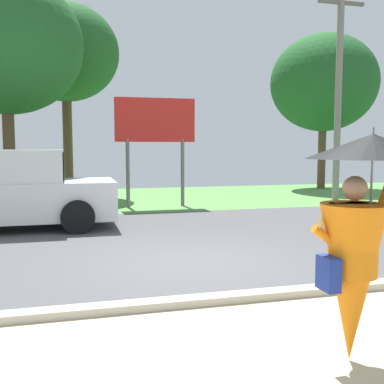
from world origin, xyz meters
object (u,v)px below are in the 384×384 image
Objects in this scene: pickup_truck at (4,193)px; roadside_billboard at (155,128)px; monk_pedestrian at (358,234)px; tree_right_far at (324,83)px; utility_pole at (338,90)px; tree_right_mid at (65,53)px; tree_left_far at (5,44)px.

roadside_billboard reaches higher than pickup_truck.
roadside_billboard is at bearing 34.47° from pickup_truck.
tree_right_far is (8.81, 15.58, 3.66)m from monk_pedestrian.
utility_pole is 2.18× the size of roadside_billboard.
tree_right_far is at bearing 3.03° from tree_right_mid.
tree_right_mid is at bearing 75.82° from pickup_truck.
pickup_truck is 0.68× the size of utility_pole.
tree_right_mid is (1.46, 6.97, 4.61)m from pickup_truck.
utility_pole is 11.30m from tree_left_far.
pickup_truck is 5.52m from roadside_billboard.
tree_right_mid reaches higher than roadside_billboard.
roadside_billboard is at bearing -178.13° from utility_pole.
utility_pole reaches higher than monk_pedestrian.
tree_left_far is (-11.25, 0.41, 1.05)m from utility_pole.
roadside_billboard is at bearing -54.34° from tree_right_mid.
monk_pedestrian is 0.30× the size of tree_right_far.
utility_pole reaches higher than roadside_billboard.
pickup_truck is at bearing -101.87° from tree_right_mid.
utility_pole is 1.08× the size of tree_right_far.
roadside_billboard reaches higher than monk_pedestrian.
tree_right_mid is (1.76, 3.20, 0.44)m from tree_left_far.
tree_left_far is at bearing -118.78° from tree_right_mid.
tree_right_far reaches higher than roadside_billboard.
tree_right_far is (8.63, 4.43, 2.29)m from roadside_billboard.
tree_right_mid is at bearing 61.22° from tree_left_far.
tree_right_mid is 1.04× the size of tree_right_far.
tree_left_far is 0.98× the size of tree_right_mid.
tree_left_far is at bearing 92.09° from pickup_truck.
tree_left_far is at bearing 172.05° from roadside_billboard.
pickup_truck is 11.88m from utility_pole.
utility_pole reaches higher than tree_right_mid.
monk_pedestrian is at bearing -119.50° from tree_right_far.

